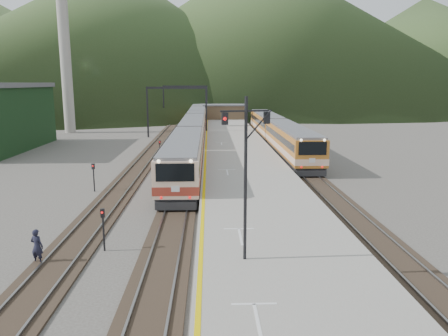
{
  "coord_description": "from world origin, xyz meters",
  "views": [
    {
      "loc": [
        2.27,
        -14.83,
        8.63
      ],
      "look_at": [
        3.41,
        18.87,
        2.0
      ],
      "focal_mm": 35.0,
      "sensor_mm": 36.0,
      "label": 1
    }
  ],
  "objects_px": {
    "second_train": "(277,131)",
    "signal_mast": "(246,163)",
    "main_train": "(195,123)",
    "worker": "(37,246)"
  },
  "relations": [
    {
      "from": "main_train",
      "to": "signal_mast",
      "type": "height_order",
      "value": "signal_mast"
    },
    {
      "from": "main_train",
      "to": "worker",
      "type": "height_order",
      "value": "main_train"
    },
    {
      "from": "second_train",
      "to": "signal_mast",
      "type": "distance_m",
      "value": 42.14
    },
    {
      "from": "second_train",
      "to": "signal_mast",
      "type": "bearing_deg",
      "value": -100.57
    },
    {
      "from": "second_train",
      "to": "signal_mast",
      "type": "xyz_separation_m",
      "value": [
        -7.71,
        -41.31,
        3.2
      ]
    },
    {
      "from": "signal_mast",
      "to": "worker",
      "type": "bearing_deg",
      "value": 167.78
    },
    {
      "from": "second_train",
      "to": "signal_mast",
      "type": "height_order",
      "value": "signal_mast"
    },
    {
      "from": "signal_mast",
      "to": "worker",
      "type": "xyz_separation_m",
      "value": [
        -9.86,
        2.14,
        -4.44
      ]
    },
    {
      "from": "main_train",
      "to": "signal_mast",
      "type": "bearing_deg",
      "value": -85.87
    },
    {
      "from": "second_train",
      "to": "signal_mast",
      "type": "relative_size",
      "value": 5.94
    }
  ]
}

